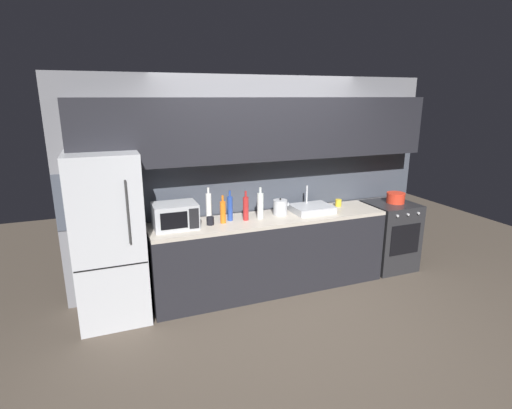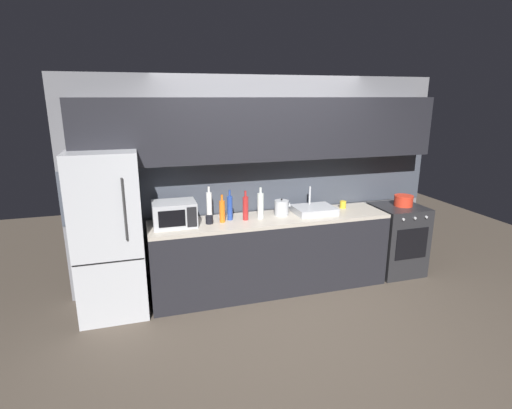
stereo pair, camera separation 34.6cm
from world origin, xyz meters
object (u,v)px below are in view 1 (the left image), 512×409
(wine_bottle_clear, at_px, (260,205))
(refrigerator, at_px, (109,238))
(mug_yellow, at_px, (338,203))
(kettle, at_px, (280,207))
(wine_bottle_white, at_px, (209,206))
(wine_bottle_orange, at_px, (223,212))
(oven_range, at_px, (389,235))
(wine_bottle_blue, at_px, (230,208))
(microwave, at_px, (175,216))
(mug_dark, at_px, (210,221))
(cooking_pot, at_px, (396,198))
(wine_bottle_red, at_px, (246,208))

(wine_bottle_clear, bearing_deg, refrigerator, -179.52)
(refrigerator, bearing_deg, wine_bottle_clear, 0.48)
(mug_yellow, bearing_deg, kettle, -175.82)
(wine_bottle_white, bearing_deg, wine_bottle_orange, -58.95)
(oven_range, height_order, wine_bottle_blue, wine_bottle_blue)
(oven_range, relative_size, microwave, 1.96)
(mug_dark, height_order, cooking_pot, cooking_pot)
(microwave, height_order, mug_yellow, microwave)
(kettle, height_order, cooking_pot, kettle)
(oven_range, distance_m, kettle, 1.68)
(oven_range, bearing_deg, kettle, 177.50)
(kettle, distance_m, wine_bottle_orange, 0.73)
(wine_bottle_clear, xyz_separation_m, cooking_pot, (1.92, -0.01, -0.08))
(refrigerator, relative_size, wine_bottle_white, 4.68)
(wine_bottle_orange, distance_m, wine_bottle_red, 0.27)
(wine_bottle_white, height_order, cooking_pot, wine_bottle_white)
(wine_bottle_blue, distance_m, mug_dark, 0.28)
(refrigerator, xyz_separation_m, cooking_pot, (3.57, 0.00, 0.09))
(oven_range, distance_m, microwave, 2.90)
(wine_bottle_orange, bearing_deg, cooking_pot, 0.05)
(wine_bottle_blue, xyz_separation_m, wine_bottle_orange, (-0.10, -0.06, -0.02))
(wine_bottle_clear, xyz_separation_m, wine_bottle_red, (-0.18, -0.01, -0.01))
(kettle, relative_size, cooking_pot, 0.85)
(oven_range, height_order, wine_bottle_red, wine_bottle_red)
(wine_bottle_white, height_order, wine_bottle_red, wine_bottle_white)
(kettle, bearing_deg, oven_range, -2.50)
(microwave, height_order, wine_bottle_clear, wine_bottle_clear)
(microwave, distance_m, cooking_pot, 2.89)
(oven_range, distance_m, cooking_pot, 0.52)
(wine_bottle_blue, relative_size, cooking_pot, 1.46)
(wine_bottle_red, distance_m, mug_dark, 0.43)
(wine_bottle_clear, distance_m, wine_bottle_red, 0.18)
(refrigerator, distance_m, cooking_pot, 3.57)
(kettle, bearing_deg, wine_bottle_blue, -179.39)
(wine_bottle_orange, height_order, cooking_pot, wine_bottle_orange)
(wine_bottle_clear, bearing_deg, kettle, 11.06)
(wine_bottle_blue, bearing_deg, wine_bottle_white, 150.45)
(wine_bottle_orange, bearing_deg, mug_dark, -175.27)
(wine_bottle_white, bearing_deg, microwave, -158.24)
(kettle, xyz_separation_m, mug_dark, (-0.88, -0.08, -0.05))
(wine_bottle_orange, bearing_deg, mug_yellow, 4.78)
(oven_range, bearing_deg, wine_bottle_white, 175.68)
(wine_bottle_red, distance_m, cooking_pot, 2.10)
(refrigerator, xyz_separation_m, microwave, (0.68, 0.02, 0.16))
(kettle, relative_size, wine_bottle_red, 0.60)
(kettle, xyz_separation_m, wine_bottle_blue, (-0.63, -0.01, 0.05))
(cooking_pot, bearing_deg, wine_bottle_blue, 178.45)
(wine_bottle_orange, relative_size, mug_yellow, 3.49)
(refrigerator, xyz_separation_m, oven_range, (3.52, -0.00, -0.43))
(refrigerator, xyz_separation_m, wine_bottle_red, (1.47, 0.01, 0.17))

